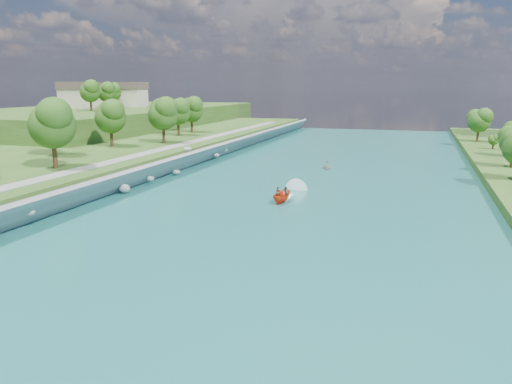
% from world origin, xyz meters
% --- Properties ---
extents(ground, '(260.00, 260.00, 0.00)m').
position_xyz_m(ground, '(0.00, 0.00, 0.00)').
color(ground, '#2D5119').
rests_on(ground, ground).
extents(river_water, '(55.00, 240.00, 0.10)m').
position_xyz_m(river_water, '(0.00, 20.00, 0.05)').
color(river_water, '#16574C').
rests_on(river_water, ground).
extents(berm_west, '(45.00, 240.00, 3.50)m').
position_xyz_m(berm_west, '(-50.00, 20.00, 1.75)').
color(berm_west, '#2D5119').
rests_on(berm_west, ground).
extents(ridge_west, '(60.00, 120.00, 9.00)m').
position_xyz_m(ridge_west, '(-82.50, 95.00, 4.50)').
color(ridge_west, '#2D5119').
rests_on(ridge_west, ground).
extents(riprap_bank, '(4.96, 236.00, 4.39)m').
position_xyz_m(riprap_bank, '(-25.85, 19.00, 1.80)').
color(riprap_bank, slate).
rests_on(riprap_bank, ground).
extents(riverside_path, '(3.00, 200.00, 0.10)m').
position_xyz_m(riverside_path, '(-32.50, 20.00, 3.55)').
color(riverside_path, gray).
rests_on(riverside_path, berm_west).
extents(ridge_houses, '(29.50, 29.50, 8.40)m').
position_xyz_m(ridge_houses, '(-88.67, 100.00, 13.31)').
color(ridge_houses, beige).
rests_on(ridge_houses, ridge_west).
extents(trees_west, '(17.50, 147.11, 13.89)m').
position_xyz_m(trees_west, '(-41.41, 7.08, 9.41)').
color(trees_west, '#294C14').
rests_on(trees_west, berm_west).
extents(trees_ridge, '(13.70, 40.45, 10.30)m').
position_xyz_m(trees_ridge, '(-75.85, 86.16, 13.80)').
color(trees_ridge, '#294C14').
rests_on(trees_ridge, ridge_west).
extents(motorboat, '(3.60, 19.13, 2.23)m').
position_xyz_m(motorboat, '(-1.00, 16.38, 0.88)').
color(motorboat, red).
rests_on(motorboat, river_water).
extents(raft, '(3.22, 3.84, 1.57)m').
position_xyz_m(raft, '(-0.02, 45.88, 0.48)').
color(raft, '#9B9DA4').
rests_on(raft, river_water).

